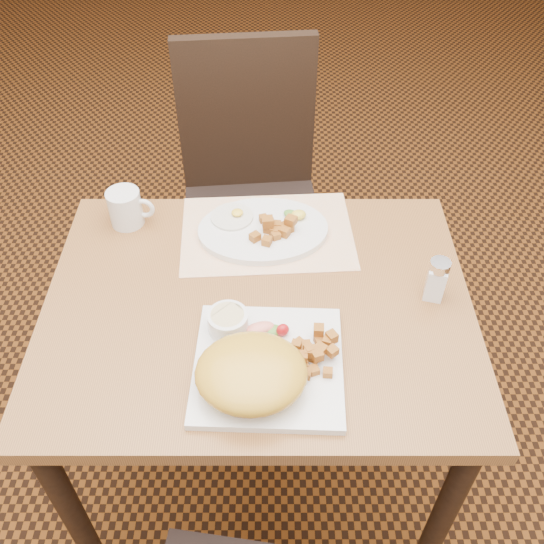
{
  "coord_description": "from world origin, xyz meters",
  "views": [
    {
      "loc": [
        0.03,
        -0.86,
        1.69
      ],
      "look_at": [
        0.03,
        0.02,
        0.82
      ],
      "focal_mm": 40.0,
      "sensor_mm": 36.0,
      "label": 1
    }
  ],
  "objects": [
    {
      "name": "garnish_sq",
      "position": [
        0.02,
        -0.09,
        0.78
      ],
      "size": [
        0.09,
        0.05,
        0.03
      ],
      "color": "#387223",
      "rests_on": "plate_square"
    },
    {
      "name": "ground",
      "position": [
        0.0,
        0.0,
        0.0
      ],
      "size": [
        8.0,
        8.0,
        0.0
      ],
      "primitive_type": "plane",
      "color": "black",
      "rests_on": "ground"
    },
    {
      "name": "ramekin",
      "position": [
        -0.06,
        -0.09,
        0.79
      ],
      "size": [
        0.08,
        0.08,
        0.04
      ],
      "color": "silver",
      "rests_on": "plate_square"
    },
    {
      "name": "plate_square",
      "position": [
        0.02,
        -0.17,
        0.76
      ],
      "size": [
        0.29,
        0.29,
        0.02
      ],
      "primitive_type": "cube",
      "rotation": [
        0.0,
        0.0,
        -0.04
      ],
      "color": "silver",
      "rests_on": "table"
    },
    {
      "name": "home_fries_ov",
      "position": [
        0.03,
        0.2,
        0.78
      ],
      "size": [
        0.11,
        0.1,
        0.04
      ],
      "color": "#B0661C",
      "rests_on": "plate_oval"
    },
    {
      "name": "home_fries_sq",
      "position": [
        0.11,
        -0.15,
        0.78
      ],
      "size": [
        0.09,
        0.11,
        0.04
      ],
      "color": "#B0661C",
      "rests_on": "plate_square"
    },
    {
      "name": "table",
      "position": [
        0.0,
        0.0,
        0.64
      ],
      "size": [
        0.9,
        0.7,
        0.75
      ],
      "color": "#915B2D",
      "rests_on": "ground"
    },
    {
      "name": "hollandaise_mound",
      "position": [
        -0.01,
        -0.22,
        0.8
      ],
      "size": [
        0.2,
        0.18,
        0.08
      ],
      "color": "gold",
      "rests_on": "plate_square"
    },
    {
      "name": "salt_shaker",
      "position": [
        0.37,
        0.02,
        0.8
      ],
      "size": [
        0.05,
        0.05,
        0.1
      ],
      "color": "white",
      "rests_on": "table"
    },
    {
      "name": "coffee_mug",
      "position": [
        -0.31,
        0.26,
        0.79
      ],
      "size": [
        0.11,
        0.08,
        0.09
      ],
      "color": "silver",
      "rests_on": "table"
    },
    {
      "name": "garnish_ov",
      "position": [
        0.09,
        0.26,
        0.78
      ],
      "size": [
        0.06,
        0.05,
        0.02
      ],
      "color": "#387223",
      "rests_on": "plate_oval"
    },
    {
      "name": "placemat",
      "position": [
        0.02,
        0.22,
        0.75
      ],
      "size": [
        0.42,
        0.3,
        0.0
      ],
      "primitive_type": "cube",
      "rotation": [
        0.0,
        0.0,
        0.06
      ],
      "color": "white",
      "rests_on": "table"
    },
    {
      "name": "fried_egg",
      "position": [
        -0.06,
        0.25,
        0.77
      ],
      "size": [
        0.1,
        0.1,
        0.02
      ],
      "color": "white",
      "rests_on": "plate_oval"
    },
    {
      "name": "plate_oval",
      "position": [
        0.01,
        0.22,
        0.76
      ],
      "size": [
        0.32,
        0.25,
        0.02
      ],
      "primitive_type": null,
      "rotation": [
        0.0,
        0.0,
        0.08
      ],
      "color": "silver",
      "rests_on": "placemat"
    },
    {
      "name": "chair_far",
      "position": [
        -0.04,
        0.69,
        0.54
      ],
      "size": [
        0.46,
        0.47,
        0.97
      ],
      "rotation": [
        0.0,
        0.0,
        3.23
      ],
      "color": "black",
      "rests_on": "ground"
    }
  ]
}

